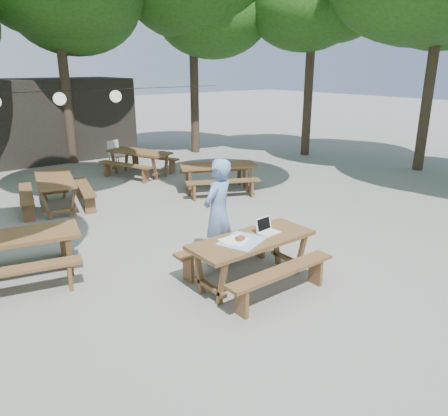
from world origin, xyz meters
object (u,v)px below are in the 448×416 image
object	(u,v)px
woman	(218,213)
main_picnic_table	(252,260)
picnic_table_nw	(14,257)
plastic_chair	(117,160)

from	to	relation	value
woman	main_picnic_table	bearing A→B (deg)	69.10
main_picnic_table	picnic_table_nw	size ratio (longest dim) A/B	0.90
picnic_table_nw	plastic_chair	size ratio (longest dim) A/B	2.47
main_picnic_table	picnic_table_nw	world-z (taller)	same
woman	plastic_chair	xyz separation A→B (m)	(1.81, 7.93, -0.66)
main_picnic_table	woman	bearing A→B (deg)	89.59
main_picnic_table	woman	size ratio (longest dim) A/B	1.09
picnic_table_nw	plastic_chair	world-z (taller)	plastic_chair
plastic_chair	picnic_table_nw	bearing A→B (deg)	-139.64
main_picnic_table	plastic_chair	size ratio (longest dim) A/B	2.22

